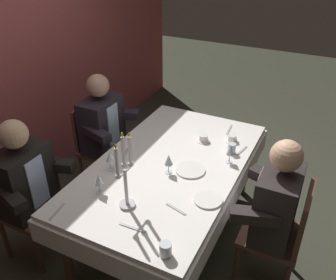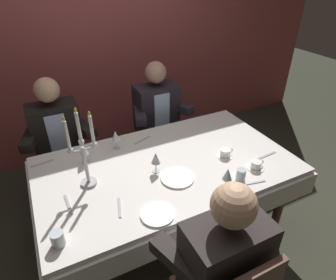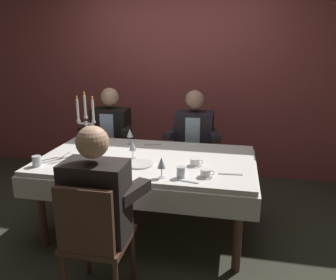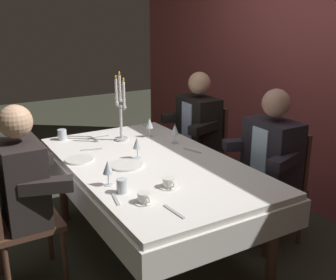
% 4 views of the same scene
% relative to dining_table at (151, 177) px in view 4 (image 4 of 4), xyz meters
% --- Properties ---
extents(ground_plane, '(12.00, 12.00, 0.00)m').
position_rel_dining_table_xyz_m(ground_plane, '(0.00, 0.00, -0.62)').
color(ground_plane, '#35372A').
extents(back_wall, '(6.00, 0.12, 2.70)m').
position_rel_dining_table_xyz_m(back_wall, '(0.00, 1.66, 0.73)').
color(back_wall, '#984343').
rests_on(back_wall, ground_plane).
extents(dining_table, '(1.94, 1.14, 0.74)m').
position_rel_dining_table_xyz_m(dining_table, '(0.00, 0.00, 0.00)').
color(dining_table, white).
rests_on(dining_table, ground_plane).
extents(candelabra, '(0.19, 0.11, 0.58)m').
position_rel_dining_table_xyz_m(candelabra, '(-0.58, 0.03, 0.35)').
color(candelabra, silver).
rests_on(candelabra, dining_table).
extents(dinner_plate_0, '(0.21, 0.21, 0.01)m').
position_rel_dining_table_xyz_m(dinner_plate_0, '(-0.28, -0.44, 0.13)').
color(dinner_plate_0, white).
rests_on(dinner_plate_0, dining_table).
extents(dinner_plate_1, '(0.24, 0.24, 0.01)m').
position_rel_dining_table_xyz_m(dinner_plate_1, '(-0.01, -0.19, 0.13)').
color(dinner_plate_1, white).
rests_on(dinner_plate_1, dining_table).
extents(wine_glass_0, '(0.07, 0.07, 0.16)m').
position_rel_dining_table_xyz_m(wine_glass_0, '(-0.55, 0.28, 0.23)').
color(wine_glass_0, silver).
rests_on(wine_glass_0, dining_table).
extents(wine_glass_1, '(0.07, 0.07, 0.16)m').
position_rel_dining_table_xyz_m(wine_glass_1, '(0.23, -0.43, 0.23)').
color(wine_glass_1, silver).
rests_on(wine_glass_1, dining_table).
extents(wine_glass_2, '(0.07, 0.07, 0.16)m').
position_rel_dining_table_xyz_m(wine_glass_2, '(-0.27, 0.37, 0.23)').
color(wine_glass_2, silver).
rests_on(wine_glass_2, dining_table).
extents(wine_glass_3, '(0.07, 0.07, 0.16)m').
position_rel_dining_table_xyz_m(wine_glass_3, '(-0.11, -0.05, 0.24)').
color(wine_glass_3, silver).
rests_on(wine_glass_3, dining_table).
extents(water_tumbler_0, '(0.07, 0.07, 0.09)m').
position_rel_dining_table_xyz_m(water_tumbler_0, '(0.38, -0.40, 0.16)').
color(water_tumbler_0, silver).
rests_on(water_tumbler_0, dining_table).
extents(water_tumbler_1, '(0.07, 0.07, 0.09)m').
position_rel_dining_table_xyz_m(water_tumbler_1, '(-0.85, -0.39, 0.16)').
color(water_tumbler_1, silver).
rests_on(water_tumbler_1, dining_table).
extents(coffee_cup_0, '(0.13, 0.12, 0.06)m').
position_rel_dining_table_xyz_m(coffee_cup_0, '(0.45, -0.12, 0.15)').
color(coffee_cup_0, white).
rests_on(coffee_cup_0, dining_table).
extents(coffee_cup_1, '(0.13, 0.12, 0.06)m').
position_rel_dining_table_xyz_m(coffee_cup_1, '(0.56, -0.35, 0.15)').
color(coffee_cup_1, white).
rests_on(coffee_cup_1, dining_table).
extents(fork_0, '(0.17, 0.04, 0.01)m').
position_rel_dining_table_xyz_m(fork_0, '(-0.84, 0.42, 0.12)').
color(fork_0, '#B7B7BC').
rests_on(fork_0, dining_table).
extents(fork_1, '(0.06, 0.17, 0.01)m').
position_rel_dining_table_xyz_m(fork_1, '(-0.47, -0.28, 0.12)').
color(fork_1, '#B7B7BC').
rests_on(fork_1, dining_table).
extents(fork_2, '(0.17, 0.05, 0.01)m').
position_rel_dining_table_xyz_m(fork_2, '(0.44, -0.47, 0.12)').
color(fork_2, '#B7B7BC').
rests_on(fork_2, dining_table).
extents(knife_3, '(0.02, 0.19, 0.01)m').
position_rel_dining_table_xyz_m(knife_3, '(-0.75, -0.11, 0.12)').
color(knife_3, '#B7B7BC').
rests_on(knife_3, dining_table).
extents(knife_4, '(0.19, 0.03, 0.01)m').
position_rel_dining_table_xyz_m(knife_4, '(0.75, -0.26, 0.12)').
color(knife_4, '#B7B7BC').
rests_on(knife_4, dining_table).
extents(spoon_5, '(0.17, 0.07, 0.01)m').
position_rel_dining_table_xyz_m(spoon_5, '(-0.04, 0.39, 0.12)').
color(spoon_5, '#B7B7BC').
rests_on(spoon_5, dining_table).
extents(seated_diner_0, '(0.63, 0.48, 1.24)m').
position_rel_dining_table_xyz_m(seated_diner_0, '(-0.68, 0.89, 0.11)').
color(seated_diner_0, brown).
rests_on(seated_diner_0, ground_plane).
extents(seated_diner_1, '(0.63, 0.48, 1.24)m').
position_rel_dining_table_xyz_m(seated_diner_1, '(-0.11, -0.89, 0.11)').
color(seated_diner_1, brown).
rests_on(seated_diner_1, ground_plane).
extents(seated_diner_2, '(0.63, 0.48, 1.24)m').
position_rel_dining_table_xyz_m(seated_diner_2, '(0.32, 0.89, 0.11)').
color(seated_diner_2, brown).
rests_on(seated_diner_2, ground_plane).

